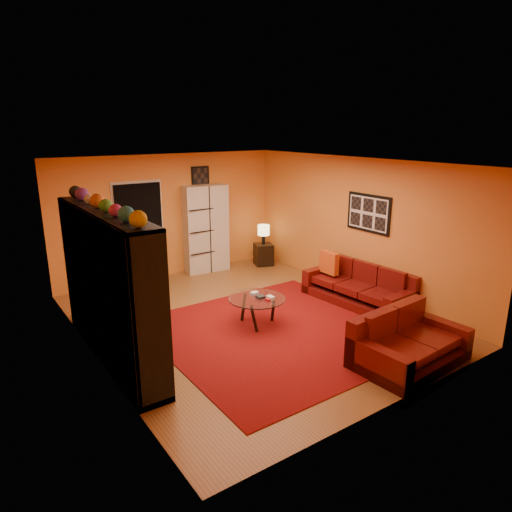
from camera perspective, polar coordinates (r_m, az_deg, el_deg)
floor at (r=7.79m, az=-0.95°, el=-7.88°), size 6.00×6.00×0.00m
ceiling at (r=7.15m, az=-1.05°, el=11.54°), size 6.00×6.00×0.00m
wall_back at (r=9.94m, az=-10.71°, el=4.95°), size 6.00×0.00×6.00m
wall_front at (r=5.26m, az=17.60°, el=-5.42°), size 6.00×0.00×6.00m
wall_left at (r=6.38m, az=-20.00°, el=-1.91°), size 0.00×6.00×6.00m
wall_right at (r=8.96m, az=12.42°, el=3.67°), size 0.00×6.00×6.00m
rug at (r=7.33m, az=2.80°, el=-9.47°), size 3.60×3.60×0.01m
doorway at (r=9.70m, az=-14.29°, el=2.78°), size 0.95×0.10×2.04m
wall_art_right at (r=8.69m, az=13.90°, el=5.22°), size 0.03×1.00×0.70m
wall_art_back at (r=10.14m, az=-6.98°, el=9.61°), size 0.42×0.03×0.52m
entertainment_unit at (r=6.51m, az=-17.89°, el=-3.67°), size 0.45×3.00×2.10m
tv at (r=6.63m, az=-17.69°, el=-3.78°), size 0.97×0.13×0.56m
sofa at (r=8.63m, az=12.92°, el=-3.84°), size 0.98×2.11×0.85m
loveseat at (r=6.70m, az=18.10°, el=-10.22°), size 1.65×1.05×0.85m
throw_pillow at (r=8.83m, az=9.12°, el=-0.83°), size 0.12×0.42×0.42m
coffee_table at (r=7.42m, az=0.11°, el=-5.61°), size 0.93×0.93×0.46m
storage_cabinet at (r=10.15m, az=-6.34°, el=3.41°), size 1.00×0.52×1.92m
bowl_chair at (r=9.43m, az=-13.70°, el=-1.97°), size 0.74×0.74×0.60m
side_table at (r=10.68m, az=0.94°, el=0.20°), size 0.51×0.51×0.50m
table_lamp at (r=10.54m, az=0.95°, el=3.18°), size 0.27×0.27×0.45m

